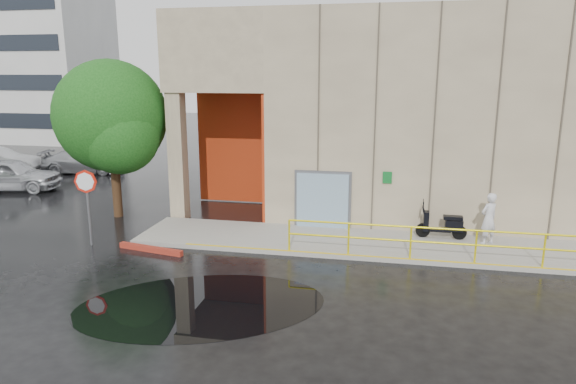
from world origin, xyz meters
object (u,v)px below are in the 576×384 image
Objects in this scene: scooter at (443,217)px; red_curb at (151,249)px; tree_near at (113,121)px; person at (489,219)px; stop_sign at (86,191)px; car_a at (10,175)px; car_c at (83,162)px.

scooter reaches higher than red_curb.
scooter is at bearing -3.36° from tree_near.
tree_near is (-13.94, 1.04, 2.88)m from person.
stop_sign is 0.42× the size of tree_near.
stop_sign is (-13.14, -2.36, 0.88)m from person.
person is 1.02× the size of scooter.
car_a is (-20.28, 4.12, -0.10)m from scooter.
scooter is (-1.44, 0.30, -0.12)m from person.
tree_near is (-12.50, 0.73, 3.00)m from scooter.
stop_sign is at bearing -138.88° from car_a.
person is 0.28× the size of tree_near.
car_a reaches higher than car_c.
car_c is at bearing 130.15° from red_curb.
red_curb is (-9.42, -2.86, -0.81)m from scooter.
car_c is at bearing 139.76° from stop_sign.
red_curb is (-10.86, -2.56, -0.93)m from person.
person is at bearing -123.75° from car_c.
car_c is at bearing 156.42° from scooter.
tree_near is at bearing 119.57° from stop_sign.
person is 14.27m from tree_near.
red_curb is at bearing -49.39° from tree_near.
red_curb is 0.38× the size of tree_near.
tree_near is at bearing 177.91° from scooter.
person is 11.19m from red_curb.
person is 0.67× the size of stop_sign.
scooter is at bearing -112.02° from car_a.
car_a is (-21.72, 4.43, -0.21)m from person.
car_a is at bearing 156.45° from tree_near.
stop_sign is 4.03m from tree_near.
car_a is (-8.58, 6.79, -1.09)m from stop_sign.
tree_near is at bearing 130.61° from red_curb.
car_a is 1.03× the size of car_c.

